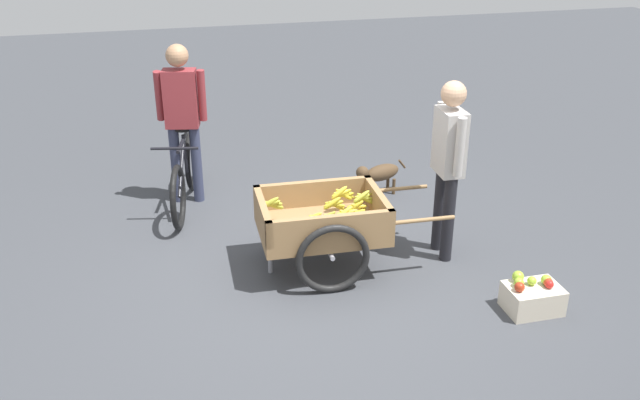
{
  "coord_description": "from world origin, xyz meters",
  "views": [
    {
      "loc": [
        1.26,
        5.04,
        3.2
      ],
      "look_at": [
        -0.04,
        -0.11,
        0.75
      ],
      "focal_mm": 39.05,
      "sensor_mm": 36.0,
      "label": 1
    }
  ],
  "objects_px": {
    "apple_crate": "(532,297)",
    "vendor_person": "(449,154)",
    "fruit_cart": "(323,223)",
    "bicycle": "(185,176)",
    "cyclist_person": "(182,109)",
    "dog": "(379,173)"
  },
  "relations": [
    {
      "from": "bicycle",
      "to": "dog",
      "type": "height_order",
      "value": "bicycle"
    },
    {
      "from": "dog",
      "to": "fruit_cart",
      "type": "bearing_deg",
      "value": 54.07
    },
    {
      "from": "vendor_person",
      "to": "fruit_cart",
      "type": "bearing_deg",
      "value": -1.77
    },
    {
      "from": "fruit_cart",
      "to": "apple_crate",
      "type": "xyz_separation_m",
      "value": [
        -1.48,
        1.1,
        -0.31
      ]
    },
    {
      "from": "vendor_person",
      "to": "cyclist_person",
      "type": "bearing_deg",
      "value": -39.08
    },
    {
      "from": "dog",
      "to": "cyclist_person",
      "type": "bearing_deg",
      "value": -10.8
    },
    {
      "from": "cyclist_person",
      "to": "apple_crate",
      "type": "distance_m",
      "value": 3.93
    },
    {
      "from": "vendor_person",
      "to": "bicycle",
      "type": "distance_m",
      "value": 2.85
    },
    {
      "from": "fruit_cart",
      "to": "apple_crate",
      "type": "bearing_deg",
      "value": 143.36
    },
    {
      "from": "fruit_cart",
      "to": "bicycle",
      "type": "relative_size",
      "value": 1.02
    },
    {
      "from": "apple_crate",
      "to": "vendor_person",
      "type": "bearing_deg",
      "value": -72.34
    },
    {
      "from": "fruit_cart",
      "to": "bicycle",
      "type": "bearing_deg",
      "value": -55.65
    },
    {
      "from": "fruit_cart",
      "to": "bicycle",
      "type": "xyz_separation_m",
      "value": [
        1.1,
        -1.61,
        -0.09
      ]
    },
    {
      "from": "fruit_cart",
      "to": "bicycle",
      "type": "height_order",
      "value": "bicycle"
    },
    {
      "from": "bicycle",
      "to": "vendor_person",
      "type": "bearing_deg",
      "value": 143.72
    },
    {
      "from": "bicycle",
      "to": "apple_crate",
      "type": "bearing_deg",
      "value": 133.59
    },
    {
      "from": "vendor_person",
      "to": "bicycle",
      "type": "height_order",
      "value": "vendor_person"
    },
    {
      "from": "bicycle",
      "to": "apple_crate",
      "type": "relative_size",
      "value": 3.72
    },
    {
      "from": "fruit_cart",
      "to": "apple_crate",
      "type": "height_order",
      "value": "fruit_cart"
    },
    {
      "from": "bicycle",
      "to": "dog",
      "type": "distance_m",
      "value": 2.1
    },
    {
      "from": "vendor_person",
      "to": "cyclist_person",
      "type": "height_order",
      "value": "cyclist_person"
    },
    {
      "from": "fruit_cart",
      "to": "dog",
      "type": "distance_m",
      "value": 1.69
    }
  ]
}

